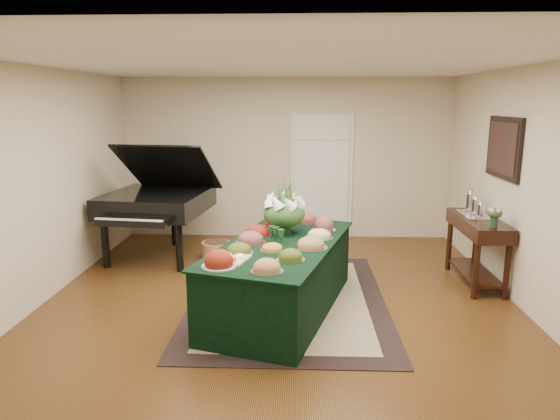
{
  "coord_description": "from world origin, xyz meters",
  "views": [
    {
      "loc": [
        0.22,
        -5.44,
        2.3
      ],
      "look_at": [
        0.0,
        0.3,
        1.05
      ],
      "focal_mm": 32.0,
      "sensor_mm": 36.0,
      "label": 1
    }
  ],
  "objects_px": {
    "floral_centerpiece": "(284,208)",
    "grand_piano": "(157,201)",
    "buffet_table": "(281,276)",
    "mahogany_sideboard": "(478,233)"
  },
  "relations": [
    {
      "from": "floral_centerpiece",
      "to": "grand_piano",
      "type": "relative_size",
      "value": 0.28
    },
    {
      "from": "buffet_table",
      "to": "grand_piano",
      "type": "bearing_deg",
      "value": 135.21
    },
    {
      "from": "floral_centerpiece",
      "to": "mahogany_sideboard",
      "type": "xyz_separation_m",
      "value": [
        2.44,
        0.55,
        -0.42
      ]
    },
    {
      "from": "buffet_table",
      "to": "mahogany_sideboard",
      "type": "distance_m",
      "value": 2.65
    },
    {
      "from": "floral_centerpiece",
      "to": "mahogany_sideboard",
      "type": "height_order",
      "value": "floral_centerpiece"
    },
    {
      "from": "grand_piano",
      "to": "mahogany_sideboard",
      "type": "xyz_separation_m",
      "value": [
        4.37,
        -0.94,
        -0.19
      ]
    },
    {
      "from": "buffet_table",
      "to": "floral_centerpiece",
      "type": "height_order",
      "value": "floral_centerpiece"
    },
    {
      "from": "grand_piano",
      "to": "mahogany_sideboard",
      "type": "bearing_deg",
      "value": -12.15
    },
    {
      "from": "buffet_table",
      "to": "mahogany_sideboard",
      "type": "relative_size",
      "value": 2.06
    },
    {
      "from": "buffet_table",
      "to": "grand_piano",
      "type": "height_order",
      "value": "grand_piano"
    }
  ]
}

